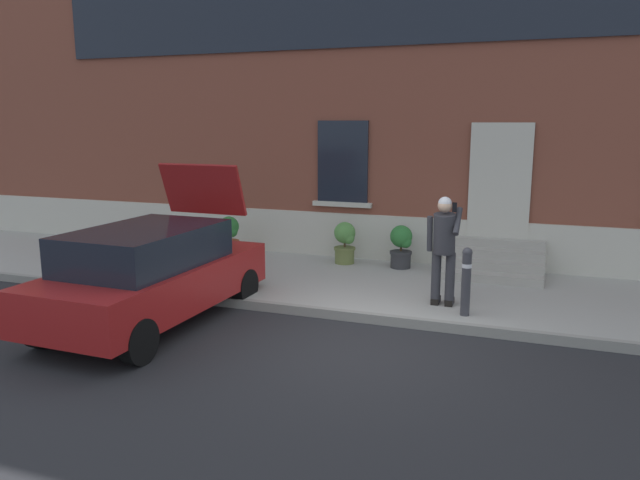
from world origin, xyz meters
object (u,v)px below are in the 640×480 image
object	(u,v)px
hatchback_car_red	(152,273)
bollard_near_person	(466,279)
person_on_phone	(444,244)
planter_charcoal	(401,246)
planter_terracotta	(229,235)
planter_olive	(345,242)

from	to	relation	value
hatchback_car_red	bollard_near_person	size ratio (longest dim) A/B	3.93
bollard_near_person	person_on_phone	xyz separation A→B (m)	(-0.41, 0.37, 0.44)
person_on_phone	bollard_near_person	bearing A→B (deg)	-57.35
hatchback_car_red	planter_charcoal	size ratio (longest dim) A/B	4.77
person_on_phone	planter_terracotta	distance (m)	5.41
hatchback_car_red	planter_charcoal	distance (m)	5.11
bollard_near_person	planter_charcoal	xyz separation A→B (m)	(-1.58, 2.66, -0.11)
bollard_near_person	planter_charcoal	distance (m)	3.09
hatchback_car_red	planter_olive	xyz separation A→B (m)	(1.68, 4.22, -0.19)
planter_olive	person_on_phone	bearing A→B (deg)	-44.16
person_on_phone	planter_olive	bearing A→B (deg)	121.12
person_on_phone	planter_olive	distance (m)	3.32
planter_terracotta	planter_olive	size ratio (longest dim) A/B	1.00
planter_terracotta	planter_charcoal	distance (m)	3.78
person_on_phone	planter_charcoal	bearing A→B (deg)	102.46
bollard_near_person	planter_terracotta	distance (m)	5.91
planter_terracotta	planter_olive	bearing A→B (deg)	3.33
planter_charcoal	planter_olive	bearing A→B (deg)	-179.87
planter_olive	hatchback_car_red	bearing A→B (deg)	-111.73
hatchback_car_red	planter_olive	distance (m)	4.55
planter_terracotta	planter_olive	xyz separation A→B (m)	(2.60, 0.15, 0.00)
hatchback_car_red	person_on_phone	bearing A→B (deg)	25.73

